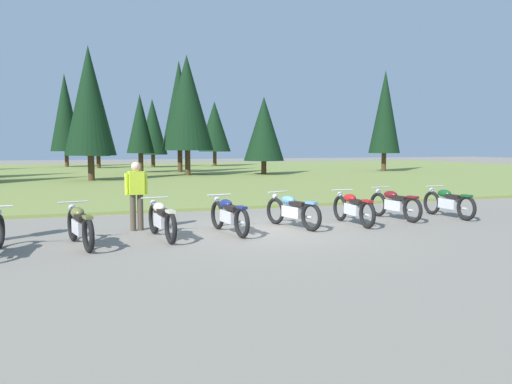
{
  "coord_description": "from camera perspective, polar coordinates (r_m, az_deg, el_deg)",
  "views": [
    {
      "loc": [
        -4.1,
        -11.31,
        2.04
      ],
      "look_at": [
        0.0,
        0.6,
        0.9
      ],
      "focal_mm": 35.47,
      "sensor_mm": 36.0,
      "label": 1
    }
  ],
  "objects": [
    {
      "name": "motorcycle_cream",
      "position": [
        11.38,
        -10.6,
        -3.02
      ],
      "size": [
        0.62,
        2.1,
        0.88
      ],
      "color": "black",
      "rests_on": "ground"
    },
    {
      "name": "rider_near_row_end",
      "position": [
        12.54,
        -13.35,
        0.03
      ],
      "size": [
        0.55,
        0.27,
        1.67
      ],
      "color": "#4C4233",
      "rests_on": "ground"
    },
    {
      "name": "forest_treeline",
      "position": [
        39.06,
        -16.17,
        8.35
      ],
      "size": [
        40.96,
        25.15,
        8.9
      ],
      "color": "#47331E",
      "rests_on": "ground"
    },
    {
      "name": "motorcycle_sky_blue",
      "position": [
        12.75,
        4.11,
        -2.06
      ],
      "size": [
        0.83,
        2.04,
        0.88
      ],
      "color": "black",
      "rests_on": "ground"
    },
    {
      "name": "motorcycle_olive",
      "position": [
        10.92,
        -19.26,
        -3.56
      ],
      "size": [
        0.73,
        2.07,
        0.88
      ],
      "color": "black",
      "rests_on": "ground"
    },
    {
      "name": "motorcycle_red",
      "position": [
        13.46,
        10.88,
        -1.76
      ],
      "size": [
        0.62,
        2.1,
        0.88
      ],
      "color": "black",
      "rests_on": "ground"
    },
    {
      "name": "motorcycle_navy",
      "position": [
        11.89,
        -3.08,
        -2.58
      ],
      "size": [
        0.65,
        2.09,
        0.88
      ],
      "color": "black",
      "rests_on": "ground"
    },
    {
      "name": "motorcycle_british_green",
      "position": [
        15.55,
        20.86,
        -1.08
      ],
      "size": [
        0.62,
        2.1,
        0.88
      ],
      "color": "black",
      "rests_on": "ground"
    },
    {
      "name": "ground_plane",
      "position": [
        12.21,
        0.92,
        -4.45
      ],
      "size": [
        140.0,
        140.0,
        0.0
      ],
      "primitive_type": "plane",
      "color": "gray"
    },
    {
      "name": "grass_moorland",
      "position": [
        37.81,
        -12.75,
        2.03
      ],
      "size": [
        80.0,
        44.0,
        0.1
      ],
      "primitive_type": "cube",
      "color": "olive",
      "rests_on": "ground"
    },
    {
      "name": "motorcycle_maroon",
      "position": [
        14.66,
        15.35,
        -1.29
      ],
      "size": [
        0.63,
        2.1,
        0.88
      ],
      "color": "black",
      "rests_on": "ground"
    }
  ]
}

